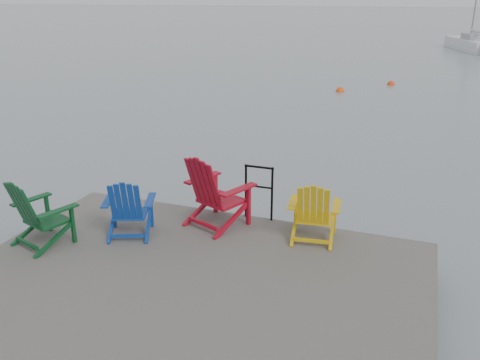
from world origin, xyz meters
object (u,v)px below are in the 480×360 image
(chair_blue, at_px, (128,207))
(buoy_b, at_px, (391,85))
(chair_yellow, at_px, (314,211))
(handrail, at_px, (259,187))
(buoy_a, at_px, (340,91))
(chair_red, at_px, (214,191))
(chair_green, at_px, (38,212))
(sailboat_near, at_px, (471,45))

(chair_blue, height_order, buoy_b, chair_blue)
(chair_yellow, bearing_deg, chair_blue, -170.56)
(handrail, bearing_deg, buoy_a, 94.50)
(chair_red, height_order, buoy_a, chair_red)
(chair_yellow, relative_size, buoy_b, 2.65)
(handrail, relative_size, chair_red, 0.77)
(handrail, height_order, chair_blue, chair_blue)
(handrail, xyz_separation_m, buoy_a, (-1.17, 14.91, -1.04))
(chair_green, xyz_separation_m, buoy_b, (3.43, 19.44, -1.01))
(chair_red, relative_size, buoy_b, 3.27)
(handrail, distance_m, chair_yellow, 1.11)
(sailboat_near, distance_m, buoy_a, 22.03)
(chair_blue, bearing_deg, chair_green, -168.48)
(chair_blue, height_order, buoy_a, chair_blue)
(chair_red, xyz_separation_m, sailboat_near, (5.69, 36.50, -0.73))
(chair_blue, distance_m, buoy_a, 16.21)
(chair_red, relative_size, sailboat_near, 0.12)
(sailboat_near, relative_size, buoy_a, 26.14)
(chair_yellow, bearing_deg, buoy_a, 90.63)
(buoy_a, relative_size, buoy_b, 1.07)
(chair_red, height_order, chair_yellow, chair_red)
(sailboat_near, bearing_deg, chair_yellow, -112.87)
(sailboat_near, bearing_deg, chair_blue, -116.68)
(chair_green, relative_size, buoy_a, 2.68)
(chair_yellow, bearing_deg, buoy_b, 83.39)
(chair_red, height_order, buoy_b, chair_red)
(handrail, bearing_deg, chair_red, -138.77)
(buoy_b, bearing_deg, handrail, -92.45)
(chair_red, bearing_deg, sailboat_near, 103.41)
(handrail, xyz_separation_m, sailboat_near, (5.13, 36.01, -0.69))
(handrail, relative_size, buoy_b, 2.53)
(chair_yellow, bearing_deg, sailboat_near, 76.13)
(chair_green, height_order, chair_yellow, chair_green)
(chair_yellow, xyz_separation_m, sailboat_near, (4.13, 36.49, -0.62))
(chair_blue, distance_m, chair_yellow, 2.74)
(chair_blue, xyz_separation_m, chair_yellow, (2.62, 0.79, 0.01))
(chair_blue, bearing_deg, chair_red, 14.12)
(chair_green, height_order, buoy_b, chair_green)
(chair_green, xyz_separation_m, sailboat_near, (7.81, 37.98, -0.66))
(handrail, distance_m, buoy_a, 14.99)
(buoy_a, bearing_deg, sailboat_near, 73.37)
(chair_green, bearing_deg, handrail, 54.19)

